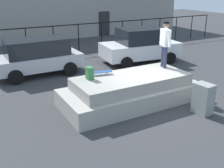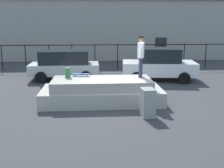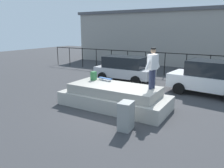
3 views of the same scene
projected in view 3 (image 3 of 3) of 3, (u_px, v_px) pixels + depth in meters
name	position (u px, v px, depth m)	size (l,w,h in m)	color
ground_plane	(123.00, 110.00, 9.73)	(60.00, 60.00, 0.00)	#38383A
concrete_ledge	(114.00, 97.00, 10.10)	(5.02, 2.19, 1.01)	#ADA89E
skateboarder	(153.00, 65.00, 9.15)	(0.37, 0.96, 1.74)	#2D334C
skateboard	(105.00, 78.00, 10.92)	(0.81, 0.35, 0.12)	#264C8C
backpack	(94.00, 76.00, 10.98)	(0.28, 0.20, 0.43)	#33723F
car_silver_hatchback_near	(125.00, 68.00, 15.13)	(4.02, 2.07, 1.71)	#B7B7BC
car_white_sedan_mid	(210.00, 78.00, 11.96)	(4.38, 2.60, 1.86)	white
utility_box	(126.00, 116.00, 7.73)	(0.44, 0.60, 1.03)	gray
fence_row	(175.00, 61.00, 16.42)	(24.06, 0.06, 1.80)	black
warehouse_building	(197.00, 37.00, 22.55)	(25.49, 6.79, 5.45)	gray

